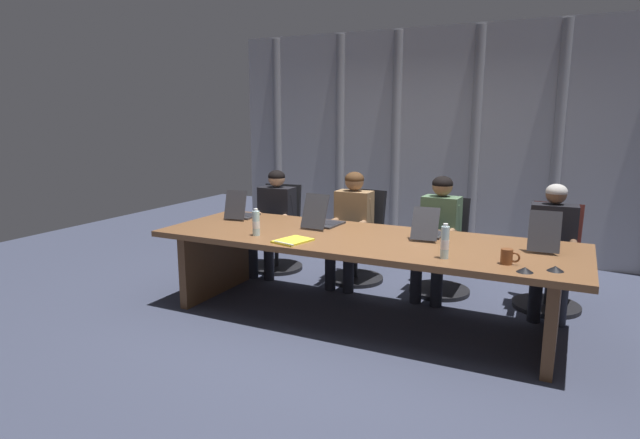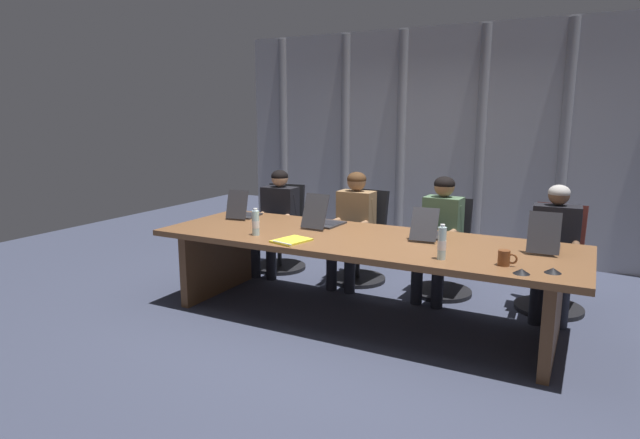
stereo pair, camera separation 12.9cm
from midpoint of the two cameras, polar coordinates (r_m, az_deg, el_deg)
The scene contains 21 objects.
ground_plane at distance 4.72m, azimuth 3.55°, elevation -10.59°, with size 11.17×11.17×0.00m, color #383D51.
conference_table at distance 4.54m, azimuth 3.63°, elevation -3.73°, with size 3.57×1.20×0.73m.
curtain_backdrop at distance 6.88m, azimuth 12.16°, elevation 8.11°, with size 5.58×0.17×2.82m.
laptop_left_end at distance 5.40m, azimuth -9.13°, elevation 0.76°, with size 0.27×0.41×0.29m.
laptop_left_mid at distance 4.92m, azimuth -0.41°, elevation -0.05°, with size 0.26×0.47×0.32m.
laptop_center at distance 4.57m, azimuth 10.79°, elevation -1.22°, with size 0.25×0.46×0.27m.
laptop_right_mid at distance 4.42m, azimuth 22.27°, elevation -2.19°, with size 0.24×0.44×0.32m.
office_chair_left_end at distance 6.14m, azimuth -5.16°, elevation -2.00°, with size 0.60×0.61×0.96m.
office_chair_left_mid at distance 5.70m, azimuth 3.50°, elevation -3.00°, with size 0.60×0.61×0.96m.
office_chair_center at distance 5.43m, azimuth 12.34°, elevation -4.04°, with size 0.60×0.60×0.94m.
office_chair_right_mid at distance 5.30m, azimuth 22.96°, elevation -5.02°, with size 0.60×0.60×0.95m.
person_left_end at distance 5.92m, azimuth -5.67°, elevation 0.43°, with size 0.41×0.55×1.15m.
person_left_mid at distance 5.49m, azimuth 2.69°, elevation -0.20°, with size 0.38×0.55×1.18m.
person_center at distance 5.21m, azimuth 11.93°, elevation -1.08°, with size 0.39×0.56×1.18m.
person_right_mid at distance 5.07m, azimuth 23.14°, elevation -2.26°, with size 0.42×0.56×1.16m.
water_bottle_primary at distance 4.58m, azimuth -7.72°, elevation -0.42°, with size 0.06×0.06×0.24m.
water_bottle_secondary at distance 3.90m, azimuth 12.42°, elevation -2.45°, with size 0.06×0.06×0.26m.
coffee_mug_near at distance 3.88m, azimuth 18.69°, elevation -3.82°, with size 0.13×0.08×0.11m.
conference_mic_left_side at distance 3.84m, azimuth 23.21°, elevation -4.89°, with size 0.11×0.11×0.04m, color black.
conference_mic_middle at distance 3.73m, azimuth 20.34°, elevation -5.10°, with size 0.11×0.11×0.04m, color black.
spiral_notepad at distance 4.34m, azimuth -3.83°, elevation -2.31°, with size 0.29×0.35×0.03m.
Camera 1 is at (1.61, -4.09, 1.75)m, focal length 29.63 mm.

